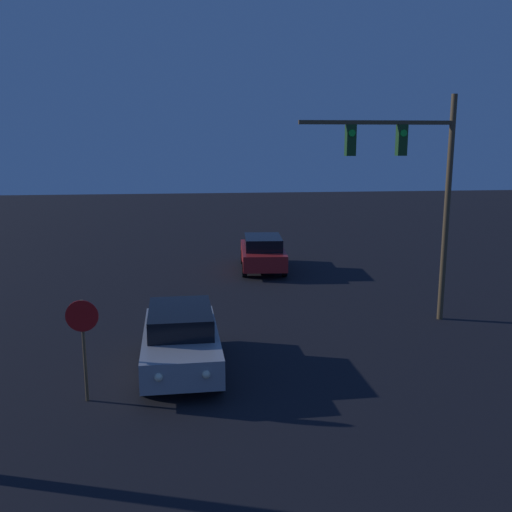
{
  "coord_description": "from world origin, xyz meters",
  "views": [
    {
      "loc": [
        -1.73,
        -0.78,
        5.59
      ],
      "look_at": [
        0.0,
        14.19,
        2.5
      ],
      "focal_mm": 40.0,
      "sensor_mm": 36.0,
      "label": 1
    }
  ],
  "objects_px": {
    "car_far": "(263,252)",
    "traffic_signal_mast": "(413,175)",
    "car_near": "(181,338)",
    "stop_sign": "(83,332)"
  },
  "relations": [
    {
      "from": "car_far",
      "to": "traffic_signal_mast",
      "type": "relative_size",
      "value": 0.63
    },
    {
      "from": "car_far",
      "to": "traffic_signal_mast",
      "type": "bearing_deg",
      "value": -60.61
    },
    {
      "from": "car_near",
      "to": "car_far",
      "type": "xyz_separation_m",
      "value": [
        3.38,
        10.61,
        0.0
      ]
    },
    {
      "from": "car_near",
      "to": "car_far",
      "type": "distance_m",
      "value": 11.14
    },
    {
      "from": "car_near",
      "to": "stop_sign",
      "type": "bearing_deg",
      "value": 35.98
    },
    {
      "from": "car_far",
      "to": "traffic_signal_mast",
      "type": "xyz_separation_m",
      "value": [
        3.59,
        -7.5,
        3.76
      ]
    },
    {
      "from": "car_near",
      "to": "car_far",
      "type": "height_order",
      "value": "same"
    },
    {
      "from": "car_far",
      "to": "stop_sign",
      "type": "xyz_separation_m",
      "value": [
        -5.4,
        -12.17,
        0.79
      ]
    },
    {
      "from": "traffic_signal_mast",
      "to": "stop_sign",
      "type": "relative_size",
      "value": 3.03
    },
    {
      "from": "traffic_signal_mast",
      "to": "stop_sign",
      "type": "xyz_separation_m",
      "value": [
        -9.0,
        -4.67,
        -2.97
      ]
    }
  ]
}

